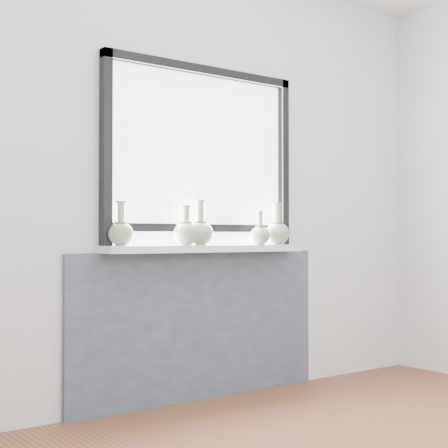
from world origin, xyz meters
TOP-DOWN VIEW (x-y plane):
  - back_wall at (0.00, 1.81)m, footprint 3.60×0.02m
  - apron_panel at (0.00, 1.78)m, footprint 1.70×0.03m
  - windowsill at (0.00, 1.71)m, footprint 1.32×0.18m
  - window at (0.00, 1.77)m, footprint 1.30×0.06m
  - vase_a at (-0.56, 1.71)m, footprint 0.14×0.14m
  - vase_b at (-0.15, 1.71)m, footprint 0.15×0.15m
  - vase_c at (-0.06, 1.70)m, footprint 0.15×0.15m
  - vase_d at (0.37, 1.68)m, footprint 0.12×0.12m
  - vase_e at (0.52, 1.70)m, footprint 0.15×0.15m

SIDE VIEW (x-z plane):
  - apron_panel at x=0.00m, z-range 0.00..0.86m
  - windowsill at x=0.00m, z-range 0.86..0.90m
  - vase_d at x=0.37m, z-range 0.86..1.07m
  - vase_a at x=-0.56m, z-range 0.86..1.09m
  - vase_b at x=-0.15m, z-range 0.86..1.09m
  - vase_c at x=-0.06m, z-range 0.85..1.11m
  - vase_e at x=0.52m, z-range 0.85..1.11m
  - back_wall at x=0.00m, z-range 0.00..2.60m
  - window at x=0.00m, z-range 0.92..1.97m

